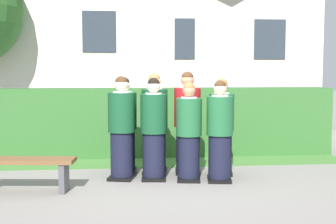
{
  "coord_description": "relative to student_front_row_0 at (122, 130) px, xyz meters",
  "views": [
    {
      "loc": [
        -0.72,
        -7.12,
        1.73
      ],
      "look_at": [
        0.0,
        0.24,
        1.05
      ],
      "focal_mm": 49.31,
      "sensor_mm": 36.0,
      "label": 1
    }
  ],
  "objects": [
    {
      "name": "ground_plane",
      "position": [
        0.75,
        -0.14,
        -0.78
      ],
      "size": [
        60.0,
        60.0,
        0.0
      ],
      "primitive_type": "plane",
      "color": "gray"
    },
    {
      "name": "student_front_row_0",
      "position": [
        0.0,
        0.0,
        0.0
      ],
      "size": [
        0.48,
        0.54,
        1.63
      ],
      "color": "black",
      "rests_on": "ground"
    },
    {
      "name": "student_front_row_1",
      "position": [
        0.5,
        -0.08,
        -0.01
      ],
      "size": [
        0.42,
        0.49,
        1.61
      ],
      "color": "black",
      "rests_on": "ground"
    },
    {
      "name": "student_front_row_2",
      "position": [
        1.04,
        -0.21,
        -0.05
      ],
      "size": [
        0.41,
        0.48,
        1.54
      ],
      "color": "black",
      "rests_on": "ground"
    },
    {
      "name": "student_front_row_3",
      "position": [
        1.51,
        -0.29,
        -0.03
      ],
      "size": [
        0.42,
        0.5,
        1.57
      ],
      "color": "black",
      "rests_on": "ground"
    },
    {
      "name": "student_rear_row_0",
      "position": [
        0.04,
        0.47,
        -0.01
      ],
      "size": [
        0.42,
        0.5,
        1.61
      ],
      "color": "black",
      "rests_on": "ground"
    },
    {
      "name": "student_rear_row_1",
      "position": [
        0.55,
        0.39,
        0.02
      ],
      "size": [
        0.46,
        0.56,
        1.67
      ],
      "color": "black",
      "rests_on": "ground"
    },
    {
      "name": "student_in_red_blazer",
      "position": [
        1.09,
        0.32,
        0.03
      ],
      "size": [
        0.44,
        0.52,
        1.7
      ],
      "color": "black",
      "rests_on": "ground"
    },
    {
      "name": "student_rear_row_3",
      "position": [
        1.64,
        0.18,
        -0.02
      ],
      "size": [
        0.45,
        0.52,
        1.59
      ],
      "color": "black",
      "rests_on": "ground"
    },
    {
      "name": "hedge",
      "position": [
        0.75,
        2.01,
        -0.1
      ],
      "size": [
        7.0,
        0.7,
        1.36
      ],
      "color": "#33662D",
      "rests_on": "ground"
    },
    {
      "name": "school_building_main",
      "position": [
        -2.27,
        6.94,
        2.66
      ],
      "size": [
        7.89,
        3.2,
        6.68
      ],
      "color": "silver",
      "rests_on": "ground"
    },
    {
      "name": "school_building_annex",
      "position": [
        2.85,
        7.15,
        2.25
      ],
      "size": [
        6.08,
        3.56,
        5.89
      ],
      "color": "beige",
      "rests_on": "ground"
    },
    {
      "name": "wooden_bench",
      "position": [
        -1.36,
        -0.66,
        -0.43
      ],
      "size": [
        1.43,
        0.51,
        0.48
      ],
      "color": "brown",
      "rests_on": "ground"
    },
    {
      "name": "lawn_strip",
      "position": [
        0.75,
        1.21,
        -0.77
      ],
      "size": [
        7.0,
        0.9,
        0.01
      ],
      "primitive_type": "cube",
      "color": "#477A38",
      "rests_on": "ground"
    }
  ]
}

